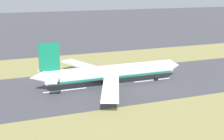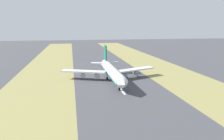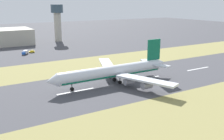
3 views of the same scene
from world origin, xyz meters
name	(u,v)px [view 3 (image 3 of 3)]	position (x,y,z in m)	size (l,w,h in m)	color
ground_plane	(108,85)	(0.00, 0.00, 0.00)	(800.00, 800.00, 0.00)	#424247
grass_median_west	(174,120)	(-45.00, 0.00, 0.00)	(40.00, 600.00, 0.01)	olive
grass_median_east	(73,66)	(45.00, 0.00, 0.00)	(40.00, 600.00, 0.01)	olive
centreline_dash_near	(198,69)	(0.00, -62.88, 0.01)	(1.20, 18.00, 0.01)	silver
centreline_dash_mid	(146,78)	(0.00, -22.88, 0.01)	(1.20, 18.00, 0.01)	silver
centreline_dash_far	(76,91)	(0.00, 17.12, 0.01)	(1.20, 18.00, 0.01)	silver
airplane_main_jet	(115,71)	(1.35, -4.79, 6.02)	(64.14, 67.02, 20.20)	silver
control_tower	(57,19)	(151.79, -28.83, 22.56)	(12.00, 12.00, 36.58)	#B2AD9E
service_truck	(25,52)	(98.31, 16.89, 1.67)	(6.02, 5.53, 3.10)	#1E51B2
apron_car	(32,51)	(103.15, 10.52, 1.00)	(2.98, 4.73, 2.03)	gold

